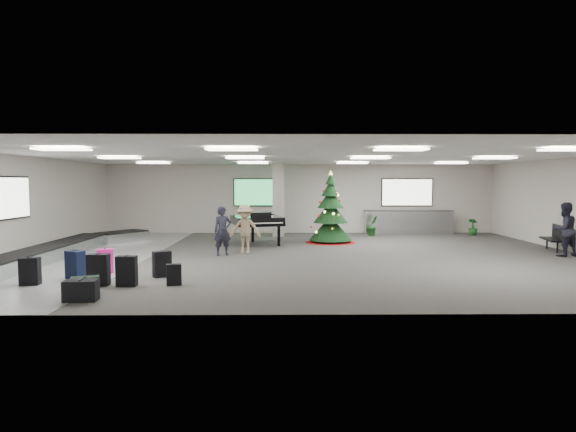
{
  "coord_description": "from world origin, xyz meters",
  "views": [
    {
      "loc": [
        -0.8,
        -15.44,
        2.36
      ],
      "look_at": [
        -0.62,
        1.0,
        1.21
      ],
      "focal_mm": 30.0,
      "sensor_mm": 36.0,
      "label": 1
    }
  ],
  "objects_px": {
    "pink_suitcase": "(105,261)",
    "traveler_a": "(223,231)",
    "bench": "(555,236)",
    "potted_plant_left": "(373,226)",
    "potted_plant_right": "(473,227)",
    "grand_piano": "(257,221)",
    "traveler_b": "(245,229)",
    "baggage_carousel": "(63,250)",
    "service_counter": "(408,222)",
    "traveler_bench": "(564,229)",
    "christmas_tree": "(330,218)"
  },
  "relations": [
    {
      "from": "pink_suitcase",
      "to": "traveler_a",
      "type": "xyz_separation_m",
      "value": [
        2.68,
        3.05,
        0.47
      ]
    },
    {
      "from": "bench",
      "to": "potted_plant_left",
      "type": "distance_m",
      "value": 7.2
    },
    {
      "from": "bench",
      "to": "potted_plant_right",
      "type": "relative_size",
      "value": 1.96
    },
    {
      "from": "grand_piano",
      "to": "traveler_b",
      "type": "xyz_separation_m",
      "value": [
        -0.28,
        -2.26,
        -0.09
      ]
    },
    {
      "from": "baggage_carousel",
      "to": "pink_suitcase",
      "type": "bearing_deg",
      "value": -50.53
    },
    {
      "from": "service_counter",
      "to": "traveler_a",
      "type": "distance_m",
      "value": 10.19
    },
    {
      "from": "traveler_a",
      "to": "service_counter",
      "type": "bearing_deg",
      "value": 18.74
    },
    {
      "from": "grand_piano",
      "to": "traveler_a",
      "type": "height_order",
      "value": "traveler_a"
    },
    {
      "from": "baggage_carousel",
      "to": "bench",
      "type": "bearing_deg",
      "value": 3.57
    },
    {
      "from": "grand_piano",
      "to": "traveler_b",
      "type": "bearing_deg",
      "value": -112.03
    },
    {
      "from": "grand_piano",
      "to": "baggage_carousel",
      "type": "bearing_deg",
      "value": -169.58
    },
    {
      "from": "traveler_b",
      "to": "traveler_bench",
      "type": "distance_m",
      "value": 10.27
    },
    {
      "from": "pink_suitcase",
      "to": "traveler_b",
      "type": "bearing_deg",
      "value": 26.88
    },
    {
      "from": "service_counter",
      "to": "traveler_a",
      "type": "relative_size",
      "value": 2.56
    },
    {
      "from": "traveler_a",
      "to": "potted_plant_left",
      "type": "bearing_deg",
      "value": 21.89
    },
    {
      "from": "traveler_b",
      "to": "baggage_carousel",
      "type": "bearing_deg",
      "value": -170.94
    },
    {
      "from": "potted_plant_left",
      "to": "potted_plant_right",
      "type": "height_order",
      "value": "potted_plant_left"
    },
    {
      "from": "grand_piano",
      "to": "traveler_bench",
      "type": "distance_m",
      "value": 10.42
    },
    {
      "from": "traveler_bench",
      "to": "potted_plant_right",
      "type": "height_order",
      "value": "traveler_bench"
    },
    {
      "from": "christmas_tree",
      "to": "traveler_b",
      "type": "bearing_deg",
      "value": -138.13
    },
    {
      "from": "service_counter",
      "to": "grand_piano",
      "type": "bearing_deg",
      "value": -150.33
    },
    {
      "from": "traveler_bench",
      "to": "grand_piano",
      "type": "bearing_deg",
      "value": -29.07
    },
    {
      "from": "pink_suitcase",
      "to": "potted_plant_left",
      "type": "bearing_deg",
      "value": 25.66
    },
    {
      "from": "baggage_carousel",
      "to": "bench",
      "type": "relative_size",
      "value": 6.55
    },
    {
      "from": "traveler_b",
      "to": "potted_plant_left",
      "type": "height_order",
      "value": "traveler_b"
    },
    {
      "from": "grand_piano",
      "to": "traveler_a",
      "type": "bearing_deg",
      "value": -124.23
    },
    {
      "from": "potted_plant_left",
      "to": "traveler_a",
      "type": "bearing_deg",
      "value": -136.35
    },
    {
      "from": "pink_suitcase",
      "to": "traveler_b",
      "type": "relative_size",
      "value": 0.4
    },
    {
      "from": "christmas_tree",
      "to": "traveler_a",
      "type": "distance_m",
      "value": 5.05
    },
    {
      "from": "baggage_carousel",
      "to": "traveler_a",
      "type": "xyz_separation_m",
      "value": [
        5.09,
        0.11,
        0.58
      ]
    },
    {
      "from": "bench",
      "to": "traveler_bench",
      "type": "bearing_deg",
      "value": -95.62
    },
    {
      "from": "service_counter",
      "to": "bench",
      "type": "xyz_separation_m",
      "value": [
        3.6,
        -5.71,
        -0.04
      ]
    },
    {
      "from": "traveler_a",
      "to": "potted_plant_left",
      "type": "distance_m",
      "value": 8.18
    },
    {
      "from": "potted_plant_right",
      "to": "grand_piano",
      "type": "bearing_deg",
      "value": -161.99
    },
    {
      "from": "pink_suitcase",
      "to": "service_counter",
      "type": "bearing_deg",
      "value": 23.17
    },
    {
      "from": "traveler_bench",
      "to": "potted_plant_right",
      "type": "relative_size",
      "value": 2.29
    },
    {
      "from": "christmas_tree",
      "to": "potted_plant_left",
      "type": "bearing_deg",
      "value": 48.07
    },
    {
      "from": "bench",
      "to": "potted_plant_right",
      "type": "distance_m",
      "value": 5.01
    },
    {
      "from": "traveler_b",
      "to": "traveler_bench",
      "type": "bearing_deg",
      "value": -1.58
    },
    {
      "from": "traveler_a",
      "to": "traveler_b",
      "type": "distance_m",
      "value": 0.85
    },
    {
      "from": "christmas_tree",
      "to": "traveler_bench",
      "type": "relative_size",
      "value": 1.64
    },
    {
      "from": "traveler_a",
      "to": "traveler_bench",
      "type": "bearing_deg",
      "value": -23.46
    },
    {
      "from": "baggage_carousel",
      "to": "service_counter",
      "type": "height_order",
      "value": "service_counter"
    },
    {
      "from": "potted_plant_left",
      "to": "potted_plant_right",
      "type": "xyz_separation_m",
      "value": [
        4.54,
        0.2,
        -0.08
      ]
    },
    {
      "from": "grand_piano",
      "to": "traveler_b",
      "type": "relative_size",
      "value": 1.59
    },
    {
      "from": "traveler_a",
      "to": "potted_plant_right",
      "type": "xyz_separation_m",
      "value": [
        10.45,
        5.84,
        -0.42
      ]
    },
    {
      "from": "pink_suitcase",
      "to": "traveler_a",
      "type": "height_order",
      "value": "traveler_a"
    },
    {
      "from": "pink_suitcase",
      "to": "potted_plant_right",
      "type": "relative_size",
      "value": 0.86
    },
    {
      "from": "baggage_carousel",
      "to": "pink_suitcase",
      "type": "height_order",
      "value": "pink_suitcase"
    },
    {
      "from": "traveler_b",
      "to": "christmas_tree",
      "type": "bearing_deg",
      "value": 44.87
    }
  ]
}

